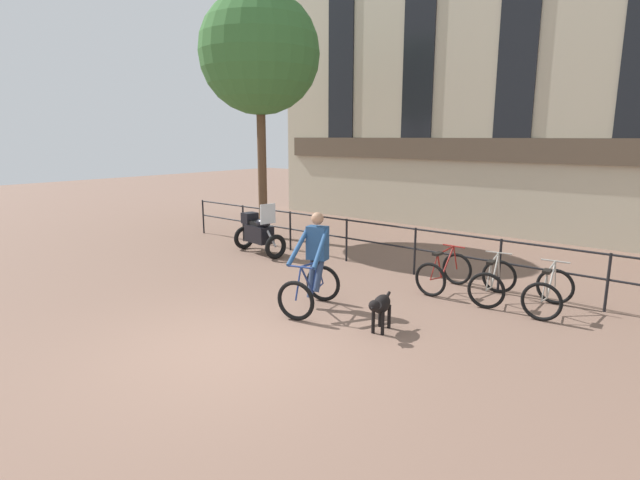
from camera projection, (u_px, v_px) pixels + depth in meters
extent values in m
plane|color=#7A5B4C|center=(233.00, 350.00, 7.14)|extent=(60.00, 60.00, 0.00)
cylinder|color=black|center=(203.00, 217.00, 15.65)|extent=(0.05, 0.05, 1.05)
cylinder|color=black|center=(243.00, 223.00, 14.47)|extent=(0.05, 0.05, 1.05)
cylinder|color=black|center=(290.00, 231.00, 13.30)|extent=(0.05, 0.05, 1.05)
cylinder|color=black|center=(347.00, 240.00, 12.12)|extent=(0.05, 0.05, 1.05)
cylinder|color=black|center=(415.00, 251.00, 10.94)|extent=(0.05, 0.05, 1.05)
cylinder|color=black|center=(500.00, 265.00, 9.77)|extent=(0.05, 0.05, 1.05)
cylinder|color=black|center=(608.00, 283.00, 8.59)|extent=(0.05, 0.05, 1.05)
cylinder|color=black|center=(416.00, 229.00, 10.84)|extent=(15.00, 0.04, 0.04)
cylinder|color=black|center=(415.00, 249.00, 10.93)|extent=(15.00, 0.04, 0.04)
cube|color=#BCB299|center=(522.00, 53.00, 14.32)|extent=(18.00, 0.60, 10.68)
cube|color=brown|center=(510.00, 150.00, 14.61)|extent=(17.10, 0.12, 0.70)
cube|color=black|center=(341.00, 55.00, 17.92)|extent=(1.10, 0.06, 5.98)
cube|color=black|center=(419.00, 45.00, 15.94)|extent=(1.10, 0.06, 5.98)
cube|color=black|center=(519.00, 32.00, 13.96)|extent=(1.10, 0.06, 5.98)
torus|color=black|center=(296.00, 301.00, 8.22)|extent=(0.67, 0.25, 0.68)
torus|color=black|center=(323.00, 283.00, 9.20)|extent=(0.67, 0.25, 0.68)
cylinder|color=navy|center=(307.00, 280.00, 8.56)|extent=(0.16, 0.48, 0.60)
cylinder|color=navy|center=(315.00, 277.00, 8.86)|extent=(0.10, 0.23, 0.52)
cylinder|color=navy|center=(309.00, 264.00, 8.59)|extent=(0.21, 0.65, 0.10)
cylinder|color=navy|center=(318.00, 288.00, 9.01)|extent=(0.14, 0.44, 0.08)
cylinder|color=navy|center=(320.00, 273.00, 9.05)|extent=(0.09, 0.26, 0.47)
cylinder|color=navy|center=(298.00, 284.00, 8.26)|extent=(0.09, 0.22, 0.54)
cylinder|color=navy|center=(301.00, 267.00, 8.29)|extent=(0.47, 0.16, 0.03)
cube|color=black|center=(317.00, 261.00, 8.89)|extent=(0.18, 0.26, 0.05)
cube|color=navy|center=(317.00, 243.00, 8.82)|extent=(0.41, 0.31, 0.60)
sphere|color=#A87A5B|center=(317.00, 218.00, 8.73)|extent=(0.22, 0.22, 0.22)
cylinder|color=navy|center=(298.00, 246.00, 8.62)|extent=(0.20, 0.72, 0.60)
cylinder|color=navy|center=(321.00, 248.00, 8.45)|extent=(0.32, 0.70, 0.60)
cylinder|color=navy|center=(312.00, 278.00, 8.89)|extent=(0.21, 0.32, 0.69)
cylinder|color=navy|center=(319.00, 276.00, 8.82)|extent=(0.16, 0.32, 0.58)
ellipsoid|color=black|center=(382.00, 304.00, 7.76)|extent=(0.34, 0.52, 0.28)
cylinder|color=black|center=(377.00, 306.00, 7.59)|extent=(0.18, 0.18, 0.16)
sphere|color=black|center=(374.00, 306.00, 7.45)|extent=(0.17, 0.17, 0.17)
cone|color=black|center=(372.00, 308.00, 7.39)|extent=(0.12, 0.12, 0.09)
cylinder|color=black|center=(388.00, 295.00, 8.01)|extent=(0.09, 0.17, 0.10)
cylinder|color=black|center=(373.00, 321.00, 7.71)|extent=(0.06, 0.06, 0.38)
cylinder|color=black|center=(383.00, 323.00, 7.65)|extent=(0.06, 0.06, 0.38)
cylinder|color=black|center=(380.00, 315.00, 7.98)|extent=(0.06, 0.06, 0.38)
cylinder|color=black|center=(389.00, 317.00, 7.92)|extent=(0.06, 0.06, 0.38)
torus|color=black|center=(276.00, 247.00, 12.38)|extent=(0.23, 0.63, 0.62)
torus|color=black|center=(244.00, 238.00, 13.49)|extent=(0.23, 0.63, 0.62)
cube|color=black|center=(259.00, 234.00, 12.89)|extent=(0.87, 0.54, 0.44)
ellipsoid|color=black|center=(263.00, 223.00, 12.69)|extent=(0.53, 0.40, 0.24)
cube|color=black|center=(257.00, 223.00, 12.91)|extent=(0.60, 0.39, 0.10)
cylinder|color=#B2B2B7|center=(271.00, 238.00, 12.48)|extent=(0.42, 0.13, 0.41)
cube|color=silver|center=(268.00, 214.00, 12.46)|extent=(0.11, 0.44, 0.50)
cube|color=black|center=(250.00, 218.00, 13.14)|extent=(0.38, 0.41, 0.28)
torus|color=black|center=(457.00, 269.00, 10.23)|extent=(0.66, 0.09, 0.66)
torus|color=black|center=(430.00, 280.00, 9.47)|extent=(0.66, 0.09, 0.66)
cylinder|color=maroon|center=(448.00, 262.00, 9.89)|extent=(0.05, 0.47, 0.58)
cylinder|color=maroon|center=(440.00, 266.00, 9.67)|extent=(0.04, 0.22, 0.51)
cylinder|color=maroon|center=(446.00, 250.00, 9.77)|extent=(0.06, 0.63, 0.10)
cylinder|color=maroon|center=(436.00, 279.00, 9.63)|extent=(0.05, 0.42, 0.07)
cylinder|color=maroon|center=(434.00, 267.00, 9.51)|extent=(0.03, 0.25, 0.46)
cylinder|color=maroon|center=(455.00, 258.00, 10.11)|extent=(0.04, 0.21, 0.52)
cylinder|color=maroon|center=(454.00, 246.00, 9.99)|extent=(0.48, 0.05, 0.03)
cube|color=black|center=(438.00, 254.00, 9.54)|extent=(0.13, 0.25, 0.05)
torus|color=black|center=(499.00, 277.00, 9.68)|extent=(0.66, 0.16, 0.66)
torus|color=black|center=(486.00, 291.00, 8.80)|extent=(0.66, 0.16, 0.66)
cylinder|color=#9E998E|center=(495.00, 270.00, 9.29)|extent=(0.10, 0.47, 0.58)
cylinder|color=#9E998E|center=(491.00, 275.00, 9.03)|extent=(0.06, 0.22, 0.51)
cylinder|color=#9E998E|center=(495.00, 258.00, 9.16)|extent=(0.13, 0.63, 0.10)
cylinder|color=#9E998E|center=(489.00, 289.00, 8.98)|extent=(0.09, 0.42, 0.07)
cylinder|color=#9E998E|center=(488.00, 277.00, 8.85)|extent=(0.06, 0.25, 0.46)
cylinder|color=#9E998E|center=(499.00, 265.00, 9.54)|extent=(0.06, 0.21, 0.52)
cylinder|color=#9E998E|center=(499.00, 253.00, 9.41)|extent=(0.48, 0.10, 0.03)
cube|color=black|center=(491.00, 262.00, 8.90)|extent=(0.15, 0.26, 0.05)
torus|color=black|center=(555.00, 286.00, 9.04)|extent=(0.66, 0.10, 0.66)
torus|color=black|center=(541.00, 302.00, 8.21)|extent=(0.66, 0.10, 0.66)
cylinder|color=#9E998E|center=(551.00, 279.00, 8.67)|extent=(0.06, 0.47, 0.58)
cylinder|color=#9E998E|center=(547.00, 285.00, 8.42)|extent=(0.05, 0.22, 0.51)
cylinder|color=#9E998E|center=(551.00, 267.00, 8.54)|extent=(0.07, 0.63, 0.10)
cylinder|color=#9E998E|center=(544.00, 300.00, 8.38)|extent=(0.05, 0.42, 0.07)
cylinder|color=#9E998E|center=(544.00, 287.00, 8.25)|extent=(0.04, 0.25, 0.46)
cylinder|color=#9E998E|center=(555.00, 274.00, 8.91)|extent=(0.04, 0.21, 0.52)
cylinder|color=#9E998E|center=(556.00, 261.00, 8.78)|extent=(0.48, 0.06, 0.03)
cube|color=black|center=(547.00, 271.00, 8.29)|extent=(0.14, 0.25, 0.05)
cylinder|color=brown|center=(262.00, 164.00, 14.81)|extent=(0.26, 0.26, 4.37)
sphere|color=#386B33|center=(259.00, 53.00, 14.17)|extent=(3.45, 3.45, 3.45)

